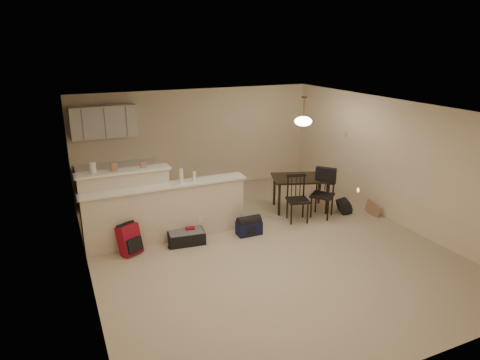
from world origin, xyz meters
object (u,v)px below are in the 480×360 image
dining_chair_near (298,199)px  dining_table (300,181)px  red_backpack (129,240)px  dining_chair_far (322,194)px  navy_duffel (249,228)px  black_daypack (344,207)px  suitcase (186,237)px  pendant_lamp (303,121)px

dining_chair_near → dining_table: bearing=69.3°
dining_chair_near → red_backpack: (-3.45, -0.03, -0.22)m
dining_chair_far → navy_duffel: (-1.80, -0.17, -0.38)m
red_backpack → black_daypack: size_ratio=1.67×
suitcase → black_daypack: black_daypack is taller
dining_chair_near → pendant_lamp: bearing=69.3°
pendant_lamp → suitcase: (-2.81, -0.57, -1.88)m
red_backpack → navy_duffel: red_backpack is taller
dining_chair_far → suitcase: 3.04m
dining_chair_far → suitcase: (-3.02, -0.02, -0.40)m
pendant_lamp → red_backpack: pendant_lamp is taller
pendant_lamp → red_backpack: bearing=-171.5°
pendant_lamp → dining_table: bearing=180.0°
dining_table → navy_duffel: bearing=-136.2°
red_backpack → dining_table: bearing=-17.9°
red_backpack → pendant_lamp: bearing=-17.9°
suitcase → black_daypack: (3.59, 0.00, 0.03)m
suitcase → navy_duffel: 1.23m
dining_chair_far → dining_chair_near: bearing=-130.4°
dining_table → dining_chair_far: 0.61m
dining_chair_near → black_daypack: size_ratio=3.05×
dining_table → red_backpack: (-3.84, -0.57, -0.39)m
suitcase → pendant_lamp: bearing=18.0°
suitcase → dining_table: bearing=18.0°
dining_chair_near → red_backpack: size_ratio=1.83×
dining_chair_far → dining_table: bearing=160.6°
dining_table → black_daypack: size_ratio=4.37×
dining_table → black_daypack: bearing=-17.1°
pendant_lamp → suitcase: size_ratio=0.93×
dining_chair_far → black_daypack: (0.57, -0.02, -0.37)m
pendant_lamp → dining_chair_near: bearing=-126.0°
black_daypack → red_backpack: bearing=109.6°
red_backpack → black_daypack: bearing=-26.4°
dining_chair_near → dining_chair_far: dining_chair_far is taller
red_backpack → navy_duffel: bearing=-30.2°
navy_duffel → red_backpack: bearing=176.8°
dining_table → pendant_lamp: size_ratio=2.25×
dining_table → navy_duffel: dining_table is taller
red_backpack → black_daypack: 4.62m
navy_duffel → black_daypack: size_ratio=1.49×
dining_table → suitcase: 2.92m
dining_table → pendant_lamp: 1.33m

